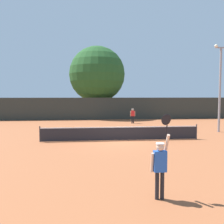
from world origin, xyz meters
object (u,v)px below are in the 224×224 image
object	(u,v)px
tennis_ball	(113,136)
light_pole	(220,82)
parked_car_near	(113,110)
player_serving	(160,162)
parked_car_mid	(167,110)
large_tree	(97,74)
player_receiving	(133,114)

from	to	relation	value
tennis_ball	light_pole	distance (m)	10.32
tennis_ball	parked_car_near	distance (m)	20.18
player_serving	parked_car_mid	world-z (taller)	player_serving
tennis_ball	parked_car_mid	distance (m)	22.22
tennis_ball	parked_car_near	world-z (taller)	parked_car_near
large_tree	player_receiving	bearing A→B (deg)	-64.70
parked_car_mid	tennis_ball	bearing A→B (deg)	-115.55
player_serving	player_receiving	xyz separation A→B (m)	(2.82, 19.60, -0.14)
parked_car_near	parked_car_mid	size ratio (longest dim) A/B	1.02
player_serving	parked_car_mid	size ratio (longest dim) A/B	0.60
player_receiving	parked_car_near	size ratio (longest dim) A/B	0.37
light_pole	parked_car_near	world-z (taller)	light_pole
player_serving	parked_car_near	size ratio (longest dim) A/B	0.59
player_receiving	parked_car_near	world-z (taller)	parked_car_near
tennis_ball	light_pole	world-z (taller)	light_pole
player_receiving	light_pole	size ratio (longest dim) A/B	0.22
player_receiving	large_tree	xyz separation A→B (m)	(-3.68, 7.78, 5.09)
parked_car_near	parked_car_mid	distance (m)	8.65
large_tree	tennis_ball	bearing A→B (deg)	-87.96
tennis_ball	large_tree	size ratio (longest dim) A/B	0.01
player_serving	parked_car_near	bearing A→B (deg)	86.69
player_receiving	light_pole	xyz separation A→B (m)	(6.21, -6.97, 3.26)
tennis_ball	light_pole	size ratio (longest dim) A/B	0.01
parked_car_near	player_receiving	bearing A→B (deg)	-78.14
player_serving	player_receiving	size ratio (longest dim) A/B	1.57
tennis_ball	large_tree	distance (m)	17.22
player_receiving	tennis_ball	world-z (taller)	player_receiving
player_receiving	tennis_ball	distance (m)	8.93
light_pole	large_tree	distance (m)	17.85
player_serving	tennis_ball	bearing A→B (deg)	91.47
player_serving	parked_car_near	world-z (taller)	player_serving
large_tree	parked_car_mid	xyz separation A→B (m)	(11.30, 3.34, -5.32)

